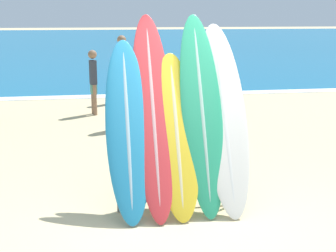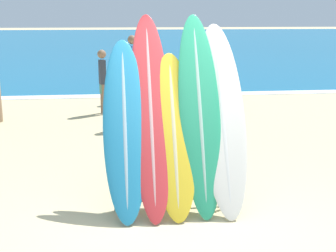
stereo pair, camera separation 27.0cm
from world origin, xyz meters
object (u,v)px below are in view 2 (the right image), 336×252
at_px(surfboard_rack, 176,173).
at_px(surfboard_slot_0, 125,128).
at_px(person_mid_beach, 137,85).
at_px(surfboard_slot_2, 174,134).
at_px(surfboard_slot_1, 151,113).
at_px(person_far_right, 133,66).
at_px(surfboard_slot_3, 200,112).
at_px(surfboard_slot_4, 222,116).
at_px(person_near_water, 103,79).
at_px(person_far_left, 205,71).

bearing_deg(surfboard_rack, surfboard_slot_0, 172.70).
bearing_deg(person_mid_beach, surfboard_rack, 174.55).
bearing_deg(person_mid_beach, surfboard_slot_0, 166.44).
relative_size(surfboard_slot_2, person_mid_beach, 1.13).
height_order(surfboard_slot_1, surfboard_slot_2, surfboard_slot_1).
xyz_separation_m(person_mid_beach, person_far_right, (0.03, 2.96, 0.08)).
xyz_separation_m(surfboard_slot_3, surfboard_slot_4, (0.28, 0.00, -0.06)).
height_order(person_near_water, person_mid_beach, person_mid_beach).
bearing_deg(surfboard_slot_4, person_far_right, 96.48).
relative_size(surfboard_rack, person_mid_beach, 0.91).
relative_size(surfboard_slot_1, person_far_left, 1.39).
relative_size(surfboard_slot_1, person_far_right, 1.31).
relative_size(surfboard_slot_0, person_mid_beach, 1.23).
height_order(surfboard_rack, person_far_left, person_far_left).
distance_m(person_near_water, person_far_right, 1.67).
distance_m(surfboard_slot_1, person_mid_beach, 4.16).
relative_size(person_far_left, person_far_right, 0.94).
bearing_deg(surfboard_slot_0, person_near_water, 93.84).
relative_size(surfboard_slot_4, person_far_right, 1.24).
height_order(surfboard_slot_0, person_far_right, surfboard_slot_0).
xyz_separation_m(surfboard_slot_0, person_far_left, (2.21, 6.33, -0.10)).
relative_size(surfboard_rack, surfboard_slot_1, 0.64).
distance_m(surfboard_slot_3, surfboard_slot_4, 0.29).
bearing_deg(person_far_left, person_mid_beach, 67.52).
bearing_deg(surfboard_slot_4, person_near_water, 105.69).
relative_size(surfboard_slot_1, person_near_water, 1.54).
xyz_separation_m(surfboard_slot_3, person_near_water, (-1.31, 5.67, -0.35)).
relative_size(surfboard_slot_4, person_far_left, 1.32).
bearing_deg(person_far_right, surfboard_slot_4, -137.97).
distance_m(surfboard_rack, surfboard_slot_3, 0.81).
bearing_deg(person_mid_beach, surfboard_slot_3, 178.94).
bearing_deg(surfboard_slot_2, person_near_water, 99.58).
bearing_deg(surfboard_slot_3, surfboard_slot_2, -162.29).
distance_m(surfboard_slot_0, person_mid_beach, 4.27).
bearing_deg(person_near_water, person_mid_beach, -164.58).
xyz_separation_m(surfboard_rack, surfboard_slot_0, (-0.61, 0.08, 0.58)).
height_order(surfboard_rack, surfboard_slot_3, surfboard_slot_3).
height_order(surfboard_slot_0, person_near_water, surfboard_slot_0).
xyz_separation_m(person_far_left, person_far_right, (-1.81, 0.87, 0.06)).
bearing_deg(person_mid_beach, person_far_right, -9.26).
relative_size(surfboard_slot_0, person_far_right, 1.14).
bearing_deg(surfboard_slot_0, surfboard_slot_3, 4.05).
relative_size(surfboard_slot_3, person_far_left, 1.39).
distance_m(surfboard_slot_4, person_far_right, 7.18).
height_order(surfboard_slot_2, person_near_water, surfboard_slot_2).
distance_m(surfboard_slot_2, person_mid_beach, 4.29).
bearing_deg(person_mid_beach, person_near_water, 18.13).
relative_size(person_near_water, person_mid_beach, 0.92).
relative_size(surfboard_slot_3, person_far_right, 1.31).
bearing_deg(person_far_left, surfboard_slot_0, 89.81).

